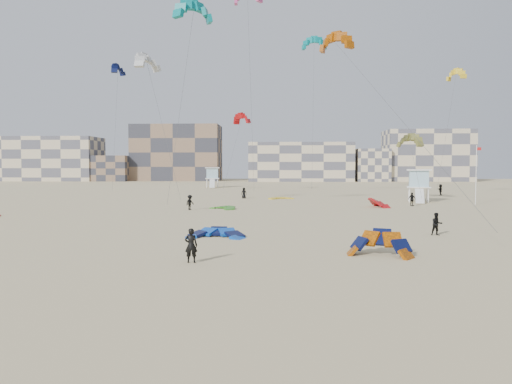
{
  "coord_description": "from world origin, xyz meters",
  "views": [
    {
      "loc": [
        2.92,
        -28.08,
        4.79
      ],
      "look_at": [
        1.42,
        6.0,
        3.0
      ],
      "focal_mm": 35.0,
      "sensor_mm": 36.0,
      "label": 1
    }
  ],
  "objects_px": {
    "kitesurfer_main": "(191,245)",
    "lifeguard_tower_near": "(419,186)",
    "kite_ground_blue": "(215,237)",
    "kite_ground_orange": "(379,256)"
  },
  "relations": [
    {
      "from": "kite_ground_orange",
      "to": "kitesurfer_main",
      "type": "xyz_separation_m",
      "value": [
        -9.71,
        -2.25,
        0.86
      ]
    },
    {
      "from": "kite_ground_orange",
      "to": "lifeguard_tower_near",
      "type": "height_order",
      "value": "lifeguard_tower_near"
    },
    {
      "from": "kitesurfer_main",
      "to": "lifeguard_tower_near",
      "type": "bearing_deg",
      "value": -121.84
    },
    {
      "from": "kite_ground_blue",
      "to": "kite_ground_orange",
      "type": "height_order",
      "value": "kite_ground_orange"
    },
    {
      "from": "kitesurfer_main",
      "to": "lifeguard_tower_near",
      "type": "height_order",
      "value": "lifeguard_tower_near"
    },
    {
      "from": "kite_ground_orange",
      "to": "lifeguard_tower_near",
      "type": "distance_m",
      "value": 42.65
    },
    {
      "from": "kite_ground_orange",
      "to": "lifeguard_tower_near",
      "type": "xyz_separation_m",
      "value": [
        13.3,
        40.47,
        2.15
      ]
    },
    {
      "from": "kite_ground_blue",
      "to": "lifeguard_tower_near",
      "type": "bearing_deg",
      "value": 60.61
    },
    {
      "from": "kitesurfer_main",
      "to": "kite_ground_blue",
      "type": "bearing_deg",
      "value": -94.27
    },
    {
      "from": "kite_ground_blue",
      "to": "kite_ground_orange",
      "type": "xyz_separation_m",
      "value": [
        9.59,
        -6.48,
        0.0
      ]
    }
  ]
}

